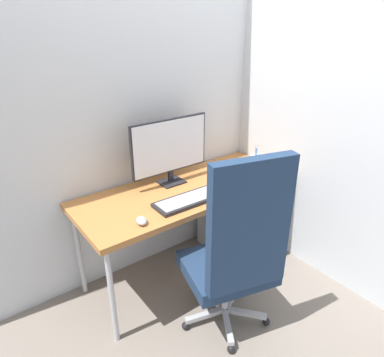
{
  "coord_description": "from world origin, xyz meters",
  "views": [
    {
      "loc": [
        -1.31,
        -1.79,
        1.82
      ],
      "look_at": [
        -0.01,
        -0.06,
        0.83
      ],
      "focal_mm": 32.44,
      "sensor_mm": 36.0,
      "label": 1
    }
  ],
  "objects_px": {
    "mouse": "(141,221)",
    "monitor": "(170,148)",
    "filing_cabinet": "(237,218)",
    "office_chair": "(237,251)",
    "notebook": "(237,181)",
    "pen_holder": "(255,160)",
    "keyboard": "(189,200)"
  },
  "relations": [
    {
      "from": "mouse",
      "to": "monitor",
      "type": "bearing_deg",
      "value": 54.65
    },
    {
      "from": "keyboard",
      "to": "mouse",
      "type": "xyz_separation_m",
      "value": [
        -0.38,
        -0.05,
        0.01
      ]
    },
    {
      "from": "office_chair",
      "to": "mouse",
      "type": "relative_size",
      "value": 13.42
    },
    {
      "from": "office_chair",
      "to": "monitor",
      "type": "relative_size",
      "value": 2.0
    },
    {
      "from": "filing_cabinet",
      "to": "mouse",
      "type": "height_order",
      "value": "mouse"
    },
    {
      "from": "notebook",
      "to": "filing_cabinet",
      "type": "bearing_deg",
      "value": 29.15
    },
    {
      "from": "monitor",
      "to": "pen_holder",
      "type": "height_order",
      "value": "monitor"
    },
    {
      "from": "pen_holder",
      "to": "keyboard",
      "type": "bearing_deg",
      "value": -167.58
    },
    {
      "from": "monitor",
      "to": "pen_holder",
      "type": "relative_size",
      "value": 3.52
    },
    {
      "from": "office_chair",
      "to": "notebook",
      "type": "bearing_deg",
      "value": 46.63
    },
    {
      "from": "office_chair",
      "to": "monitor",
      "type": "height_order",
      "value": "office_chair"
    },
    {
      "from": "keyboard",
      "to": "notebook",
      "type": "distance_m",
      "value": 0.46
    },
    {
      "from": "monitor",
      "to": "notebook",
      "type": "distance_m",
      "value": 0.56
    },
    {
      "from": "office_chair",
      "to": "pen_holder",
      "type": "relative_size",
      "value": 7.04
    },
    {
      "from": "keyboard",
      "to": "office_chair",
      "type": "bearing_deg",
      "value": -91.03
    },
    {
      "from": "mouse",
      "to": "pen_holder",
      "type": "relative_size",
      "value": 0.52
    },
    {
      "from": "keyboard",
      "to": "mouse",
      "type": "relative_size",
      "value": 5.27
    },
    {
      "from": "monitor",
      "to": "filing_cabinet",
      "type": "bearing_deg",
      "value": -12.85
    },
    {
      "from": "pen_holder",
      "to": "notebook",
      "type": "height_order",
      "value": "pen_holder"
    },
    {
      "from": "filing_cabinet",
      "to": "pen_holder",
      "type": "height_order",
      "value": "pen_holder"
    },
    {
      "from": "keyboard",
      "to": "notebook",
      "type": "height_order",
      "value": "keyboard"
    },
    {
      "from": "filing_cabinet",
      "to": "keyboard",
      "type": "xyz_separation_m",
      "value": [
        -0.65,
        -0.19,
        0.46
      ]
    },
    {
      "from": "mouse",
      "to": "notebook",
      "type": "distance_m",
      "value": 0.85
    },
    {
      "from": "office_chair",
      "to": "filing_cabinet",
      "type": "height_order",
      "value": "office_chair"
    },
    {
      "from": "filing_cabinet",
      "to": "pen_holder",
      "type": "relative_size",
      "value": 3.18
    },
    {
      "from": "filing_cabinet",
      "to": "monitor",
      "type": "relative_size",
      "value": 0.9
    },
    {
      "from": "filing_cabinet",
      "to": "monitor",
      "type": "bearing_deg",
      "value": 167.15
    },
    {
      "from": "filing_cabinet",
      "to": "mouse",
      "type": "xyz_separation_m",
      "value": [
        -1.03,
        -0.24,
        0.47
      ]
    },
    {
      "from": "office_chair",
      "to": "keyboard",
      "type": "xyz_separation_m",
      "value": [
        0.01,
        0.48,
        0.13
      ]
    },
    {
      "from": "filing_cabinet",
      "to": "mouse",
      "type": "bearing_deg",
      "value": -167.01
    },
    {
      "from": "monitor",
      "to": "mouse",
      "type": "height_order",
      "value": "monitor"
    },
    {
      "from": "office_chair",
      "to": "pen_holder",
      "type": "height_order",
      "value": "office_chair"
    }
  ]
}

